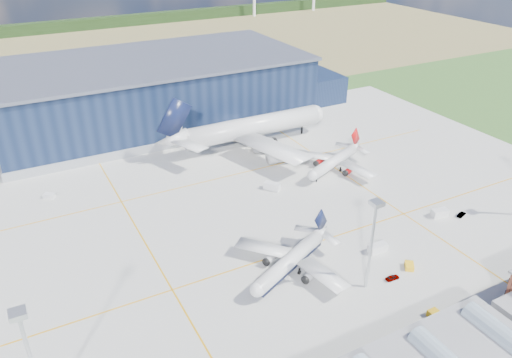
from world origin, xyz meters
name	(u,v)px	position (x,y,z in m)	size (l,w,h in m)	color
ground	(265,234)	(0.00, 0.00, 0.00)	(600.00, 600.00, 0.00)	#284D1D
apron	(248,216)	(0.00, 10.00, 0.03)	(220.00, 160.00, 0.08)	#9F9F9A
farmland	(92,55)	(0.00, 220.00, 0.00)	(600.00, 220.00, 0.01)	#92814F
treeline	(68,26)	(0.00, 300.00, 4.00)	(600.00, 8.00, 8.00)	black
hangar	(160,93)	(2.81, 94.80, 11.62)	(145.00, 62.00, 26.10)	#0F1B34
light_mast_west	(28,347)	(-60.00, -30.00, 15.43)	(2.60, 2.60, 23.00)	silver
light_mast_center	(373,231)	(10.00, -30.00, 15.43)	(2.60, 2.60, 23.00)	silver
airliner_navy	(290,255)	(-3.05, -17.21, 5.29)	(32.47, 31.77, 10.59)	silver
airliner_red	(334,157)	(38.15, 22.00, 5.33)	(32.67, 31.96, 10.65)	silver
airliner_widebody	(253,117)	(24.72, 53.81, 11.15)	(68.38, 66.89, 22.30)	silver
gse_tug_a	(437,317)	(16.48, -45.47, 0.80)	(2.35, 3.85, 1.60)	yellow
gse_tug_b	(409,266)	(23.67, -29.54, 0.66)	(2.04, 3.06, 1.32)	yellow
gse_van_a	(378,248)	(21.36, -20.58, 1.10)	(2.19, 5.03, 2.19)	silver
gse_van_b	(272,186)	(13.68, 20.37, 1.16)	(2.32, 5.05, 2.32)	silver
gse_cart_b	(49,196)	(-48.65, 47.75, 0.69)	(2.13, 3.20, 1.39)	silver
gse_van_c	(440,213)	(48.07, -15.70, 1.13)	(2.26, 4.71, 2.26)	silver
car_a	(392,277)	(17.16, -30.89, 0.60)	(1.41, 3.51, 1.20)	#99999E
car_b	(461,214)	(53.73, -18.63, 0.59)	(1.24, 3.55, 1.17)	#99999E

